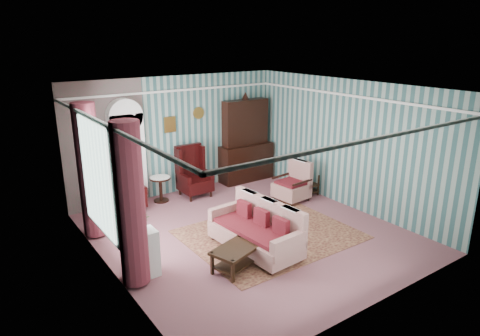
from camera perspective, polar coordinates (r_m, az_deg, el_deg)
floor at (r=8.72m, az=1.15°, el=-8.64°), size 6.00×6.00×0.00m
room_shell at (r=7.85m, az=-3.17°, el=3.98°), size 5.53×6.02×2.91m
bookcase at (r=10.10m, az=-14.69°, el=1.26°), size 0.80×0.28×2.24m
dresser_hutch at (r=11.46m, az=0.85°, el=4.02°), size 1.50×0.56×2.36m
wingback_left at (r=9.81m, az=-15.03°, el=-2.27°), size 0.76×0.80×1.25m
wingback_right at (r=10.49m, az=-6.07°, el=-0.49°), size 0.76×0.80×1.25m
seated_woman at (r=9.83m, az=-15.01°, el=-2.46°), size 0.44×0.40×1.18m
round_side_table at (r=10.36m, az=-10.53°, el=-2.82°), size 0.50×0.50×0.60m
nest_table at (r=10.73m, az=9.02°, el=-2.20°), size 0.45×0.38×0.54m
plant_stand at (r=7.27m, az=-13.13°, el=-11.17°), size 0.55×0.35×0.80m
rug at (r=8.67m, az=3.96°, el=-8.80°), size 3.20×2.60×0.01m
sofa at (r=7.82m, az=1.98°, el=-7.32°), size 1.03×1.93×1.11m
floral_armchair at (r=10.26m, az=6.91°, el=-1.55°), size 0.85×0.86×1.04m
coffee_table at (r=7.39m, az=-0.52°, el=-11.96°), size 0.96×0.77×0.40m
potted_plant_a at (r=6.91m, az=-13.42°, el=-7.20°), size 0.45×0.42×0.40m
potted_plant_b at (r=7.14m, az=-13.57°, el=-6.08°), size 0.31×0.27×0.48m
potted_plant_c at (r=7.03m, az=-14.64°, el=-6.89°), size 0.29×0.29×0.40m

